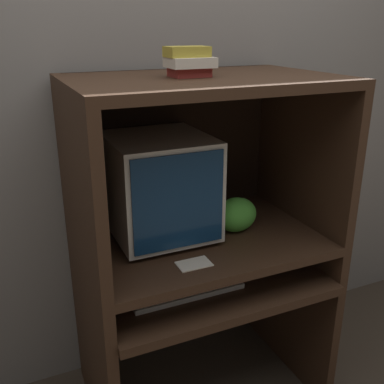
{
  "coord_description": "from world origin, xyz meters",
  "views": [
    {
      "loc": [
        -0.72,
        -1.17,
        1.6
      ],
      "look_at": [
        -0.05,
        0.33,
        0.99
      ],
      "focal_mm": 42.0,
      "sensor_mm": 36.0,
      "label": 1
    }
  ],
  "objects_px": {
    "crt_monitor": "(159,186)",
    "keyboard": "(186,290)",
    "snack_bag": "(236,215)",
    "mouse": "(249,272)",
    "book_stack": "(189,62)"
  },
  "relations": [
    {
      "from": "crt_monitor",
      "to": "keyboard",
      "type": "relative_size",
      "value": 0.93
    },
    {
      "from": "snack_bag",
      "to": "keyboard",
      "type": "bearing_deg",
      "value": -157.1
    },
    {
      "from": "mouse",
      "to": "book_stack",
      "type": "distance_m",
      "value": 0.87
    },
    {
      "from": "mouse",
      "to": "snack_bag",
      "type": "xyz_separation_m",
      "value": [
        -0.01,
        0.11,
        0.22
      ]
    },
    {
      "from": "crt_monitor",
      "to": "mouse",
      "type": "height_order",
      "value": "crt_monitor"
    },
    {
      "from": "keyboard",
      "to": "snack_bag",
      "type": "xyz_separation_m",
      "value": [
        0.28,
        0.12,
        0.22
      ]
    },
    {
      "from": "crt_monitor",
      "to": "keyboard",
      "type": "bearing_deg",
      "value": -84.34
    },
    {
      "from": "keyboard",
      "to": "snack_bag",
      "type": "distance_m",
      "value": 0.37
    },
    {
      "from": "mouse",
      "to": "keyboard",
      "type": "bearing_deg",
      "value": -177.88
    },
    {
      "from": "mouse",
      "to": "snack_bag",
      "type": "relative_size",
      "value": 0.35
    },
    {
      "from": "crt_monitor",
      "to": "snack_bag",
      "type": "xyz_separation_m",
      "value": [
        0.3,
        -0.09,
        -0.14
      ]
    },
    {
      "from": "keyboard",
      "to": "book_stack",
      "type": "xyz_separation_m",
      "value": [
        0.07,
        0.13,
        0.84
      ]
    },
    {
      "from": "mouse",
      "to": "snack_bag",
      "type": "distance_m",
      "value": 0.24
    },
    {
      "from": "snack_bag",
      "to": "book_stack",
      "type": "height_order",
      "value": "book_stack"
    },
    {
      "from": "crt_monitor",
      "to": "keyboard",
      "type": "distance_m",
      "value": 0.42
    }
  ]
}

